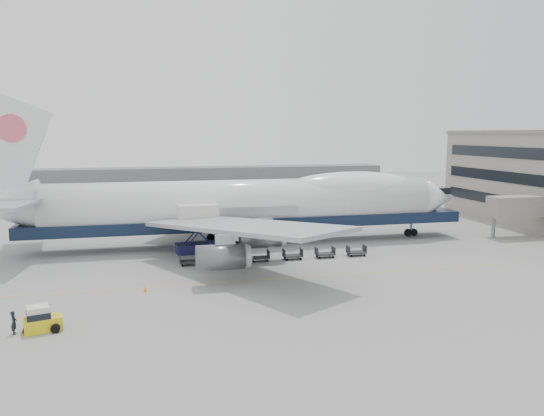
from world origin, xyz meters
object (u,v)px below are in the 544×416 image
object	(u,v)px
airliner	(249,204)
catering_truck	(198,226)
ground_worker	(14,323)
baggage_tug	(41,320)

from	to	relation	value
airliner	catering_truck	bearing A→B (deg)	-154.76
airliner	ground_worker	xyz separation A→B (m)	(-23.69, -28.21, -4.72)
baggage_tug	ground_worker	xyz separation A→B (m)	(-1.89, -0.17, 0.01)
catering_truck	ground_worker	size ratio (longest dim) A/B	3.42
baggage_tug	airliner	bearing A→B (deg)	36.88
ground_worker	baggage_tug	bearing A→B (deg)	-90.14
catering_truck	ground_worker	xyz separation A→B (m)	(-16.30, -24.72, -2.55)
catering_truck	baggage_tug	bearing A→B (deg)	-126.38
catering_truck	baggage_tug	size ratio (longest dim) A/B	2.04
baggage_tug	ground_worker	distance (m)	1.89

